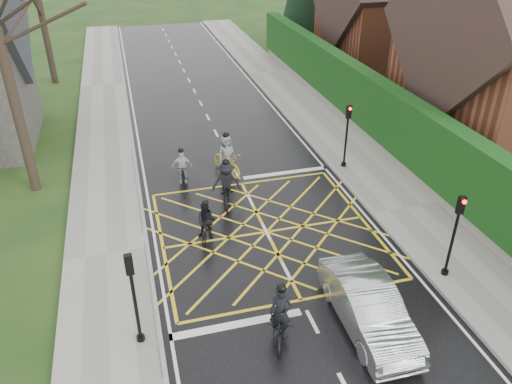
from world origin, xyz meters
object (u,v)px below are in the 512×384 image
cyclist_rear (281,321)px  cyclist_mid (227,187)px  cyclist_front (182,170)px  car (368,307)px  cyclist_back (207,224)px  cyclist_lead (227,159)px

cyclist_rear → cyclist_mid: cyclist_mid is taller
cyclist_front → cyclist_mid: bearing=-47.9°
cyclist_rear → car: 2.65m
cyclist_front → cyclist_back: bearing=-78.9°
cyclist_rear → cyclist_front: 10.25m
cyclist_back → car: cyclist_back is taller
cyclist_back → cyclist_front: 4.62m
cyclist_front → car: cyclist_front is taller
cyclist_rear → cyclist_front: (-1.44, 10.15, -0.00)m
cyclist_rear → cyclist_front: size_ratio=1.21×
cyclist_rear → cyclist_mid: size_ratio=0.95×
cyclist_mid → cyclist_lead: 2.78m
cyclist_front → cyclist_lead: 2.20m
cyclist_lead → cyclist_front: bearing=170.4°
cyclist_rear → cyclist_back: cyclist_rear is taller
cyclist_mid → car: (2.51, -8.11, -0.02)m
cyclist_mid → car: 8.49m
cyclist_rear → cyclist_mid: 7.88m
cyclist_back → cyclist_front: size_ratio=0.96×
cyclist_front → car: bearing=-60.9°
cyclist_lead → car: bearing=-101.1°
cyclist_lead → car: size_ratio=0.50×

